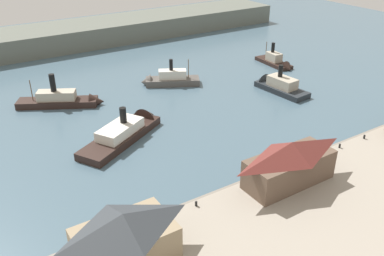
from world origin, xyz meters
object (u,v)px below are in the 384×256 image
at_px(mooring_post_west, 364,137).
at_px(ferry_outer_harbor, 65,100).
at_px(ferry_approaching_west, 129,129).
at_px(ferry_departing_north, 167,80).
at_px(mooring_post_east, 196,204).
at_px(ferry_moored_east, 277,62).
at_px(ferry_approaching_east, 276,85).
at_px(ferry_shed_central_terminal, 290,162).
at_px(ferry_shed_east_terminal, 125,236).
at_px(mooring_post_center_east, 340,146).

xyz_separation_m(mooring_post_west, ferry_outer_harbor, (-51.20, 57.77, -0.01)).
xyz_separation_m(ferry_approaching_west, ferry_departing_north, (23.91, 23.99, 0.12)).
height_order(mooring_post_east, ferry_moored_east, ferry_moored_east).
height_order(ferry_outer_harbor, ferry_approaching_east, ferry_outer_harbor).
bearing_deg(ferry_shed_central_terminal, mooring_post_east, 169.74).
xyz_separation_m(ferry_shed_east_terminal, ferry_shed_central_terminal, (34.08, 1.31, 0.34)).
relative_size(ferry_departing_north, ferry_approaching_east, 0.98).
distance_m(ferry_shed_central_terminal, ferry_outer_harbor, 65.72).
bearing_deg(mooring_post_east, ferry_moored_east, 37.45).
bearing_deg(ferry_approaching_east, ferry_approaching_west, -177.21).
bearing_deg(ferry_approaching_east, ferry_moored_east, 46.34).
bearing_deg(ferry_approaching_west, ferry_departing_north, 45.09).
height_order(ferry_shed_east_terminal, mooring_post_west, ferry_shed_east_terminal).
height_order(ferry_approaching_west, ferry_outer_harbor, ferry_outer_harbor).
bearing_deg(ferry_shed_central_terminal, ferry_approaching_west, 114.66).
distance_m(ferry_shed_east_terminal, mooring_post_east, 16.54).
relative_size(mooring_post_east, ferry_approaching_west, 0.03).
bearing_deg(mooring_post_east, ferry_approaching_west, 86.29).
bearing_deg(mooring_post_west, ferry_shed_central_terminal, -173.11).
height_order(ferry_shed_east_terminal, ferry_approaching_west, ferry_shed_east_terminal).
relative_size(ferry_shed_east_terminal, ferry_shed_central_terminal, 0.81).
bearing_deg(ferry_shed_east_terminal, mooring_post_west, 4.29).
bearing_deg(ferry_approaching_west, ferry_approaching_east, 2.79).
height_order(ferry_shed_central_terminal, ferry_departing_north, ferry_shed_central_terminal).
distance_m(ferry_outer_harbor, ferry_approaching_east, 61.20).
distance_m(ferry_shed_central_terminal, mooring_post_east, 19.38).
relative_size(mooring_post_west, ferry_departing_north, 0.05).
distance_m(mooring_post_east, ferry_moored_east, 84.63).
relative_size(ferry_shed_east_terminal, ferry_outer_harbor, 0.64).
xyz_separation_m(mooring_post_center_east, mooring_post_west, (8.11, -0.24, 0.00)).
height_order(mooring_post_west, ferry_departing_north, ferry_departing_north).
xyz_separation_m(ferry_shed_east_terminal, ferry_moored_east, (82.62, 56.14, -4.05)).
relative_size(mooring_post_center_east, ferry_approaching_west, 0.03).
bearing_deg(ferry_departing_north, ferry_moored_east, -7.18).
relative_size(mooring_post_west, ferry_moored_east, 0.05).
height_order(ferry_moored_east, ferry_departing_north, ferry_departing_north).
bearing_deg(ferry_shed_east_terminal, ferry_shed_central_terminal, 2.21).
bearing_deg(ferry_moored_east, mooring_post_center_east, -119.84).
relative_size(mooring_post_center_east, ferry_departing_north, 0.05).
xyz_separation_m(ferry_shed_east_terminal, ferry_approaching_west, (17.54, 37.34, -3.86)).
height_order(mooring_post_west, ferry_moored_east, ferry_moored_east).
height_order(mooring_post_center_east, ferry_outer_harbor, ferry_outer_harbor).
relative_size(ferry_shed_central_terminal, ferry_departing_north, 0.99).
relative_size(mooring_post_east, ferry_approaching_east, 0.05).
bearing_deg(mooring_post_center_east, ferry_departing_north, 101.73).
bearing_deg(ferry_outer_harbor, mooring_post_center_east, -53.17).
xyz_separation_m(mooring_post_center_east, ferry_departing_north, (-11.73, 56.49, -0.07)).
bearing_deg(ferry_outer_harbor, ferry_shed_central_terminal, -68.56).
height_order(mooring_post_east, ferry_approaching_west, ferry_approaching_west).
relative_size(ferry_moored_east, ferry_outer_harbor, 0.73).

